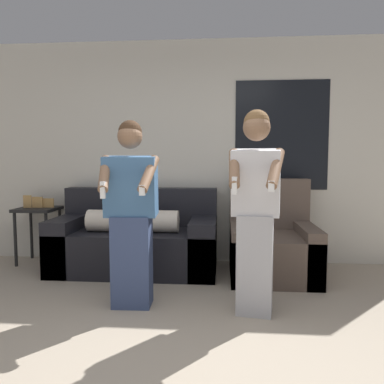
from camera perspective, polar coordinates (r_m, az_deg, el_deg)
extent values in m
plane|color=tan|center=(2.40, -6.26, -26.77)|extent=(14.00, 14.00, 0.00)
cube|color=beige|center=(4.64, -0.20, 6.06)|extent=(5.87, 0.06, 2.70)
cube|color=black|center=(4.65, 13.49, 8.39)|extent=(1.10, 0.01, 1.30)
cube|color=black|center=(4.35, -8.58, -8.76)|extent=(1.83, 0.87, 0.47)
cube|color=black|center=(4.58, -7.71, -2.20)|extent=(1.83, 0.22, 0.45)
cube|color=black|center=(4.57, -18.14, -7.38)|extent=(0.28, 0.87, 0.61)
cube|color=black|center=(4.22, 1.77, -8.14)|extent=(0.28, 0.87, 0.61)
cylinder|color=beige|center=(4.17, -8.99, -4.38)|extent=(1.00, 0.24, 0.24)
cube|color=brown|center=(4.17, 12.12, -9.41)|extent=(0.90, 0.94, 0.47)
cube|color=brown|center=(4.44, 11.63, -1.70)|extent=(0.90, 0.20, 0.58)
cube|color=brown|center=(4.13, 7.12, -8.78)|extent=(0.18, 0.94, 0.57)
cube|color=brown|center=(4.22, 17.02, -8.65)|extent=(0.18, 0.94, 0.57)
cube|color=black|center=(4.92, -22.46, -2.42)|extent=(0.46, 0.45, 0.04)
cylinder|color=black|center=(4.91, -25.32, -6.56)|extent=(0.04, 0.04, 0.64)
cylinder|color=black|center=(4.73, -21.27, -6.84)|extent=(0.04, 0.04, 0.64)
cylinder|color=black|center=(5.22, -23.29, -5.81)|extent=(0.04, 0.04, 0.64)
cylinder|color=black|center=(5.06, -19.43, -6.03)|extent=(0.04, 0.04, 0.64)
cube|color=tan|center=(4.95, -23.79, -1.44)|extent=(0.10, 0.02, 0.17)
cube|color=tan|center=(4.91, -22.49, -1.55)|extent=(0.13, 0.02, 0.15)
cube|color=tan|center=(4.88, -21.17, -1.67)|extent=(0.16, 0.02, 0.13)
cube|color=#384770|center=(3.31, -9.11, -10.30)|extent=(0.33, 0.25, 0.79)
cube|color=#3D6693|center=(3.19, -9.31, 0.87)|extent=(0.44, 0.27, 0.52)
sphere|color=brown|center=(3.18, -9.44, 8.37)|extent=(0.21, 0.21, 0.21)
sphere|color=#3D2819|center=(3.20, -9.41, 9.01)|extent=(0.20, 0.20, 0.20)
cylinder|color=brown|center=(3.08, -13.18, 2.74)|extent=(0.15, 0.36, 0.30)
cube|color=white|center=(2.94, -13.43, 0.30)|extent=(0.04, 0.04, 0.13)
cylinder|color=brown|center=(3.01, -6.60, 2.79)|extent=(0.13, 0.36, 0.30)
cube|color=white|center=(2.87, -7.60, 0.28)|extent=(0.05, 0.04, 0.08)
cube|color=#B2B2B7|center=(3.16, 9.57, -10.75)|extent=(0.32, 0.28, 0.82)
cube|color=silver|center=(3.03, 9.72, 1.45)|extent=(0.42, 0.34, 0.54)
sphere|color=brown|center=(3.03, 9.83, 9.68)|extent=(0.22, 0.22, 0.22)
sphere|color=brown|center=(3.04, 9.82, 10.37)|extent=(0.21, 0.21, 0.21)
cylinder|color=brown|center=(2.89, 6.45, 3.64)|extent=(0.08, 0.35, 0.31)
cube|color=white|center=(2.75, 6.49, 0.97)|extent=(0.04, 0.04, 0.13)
cylinder|color=brown|center=(2.87, 12.63, 3.54)|extent=(0.19, 0.36, 0.31)
cube|color=white|center=(2.72, 12.00, 0.86)|extent=(0.05, 0.04, 0.08)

